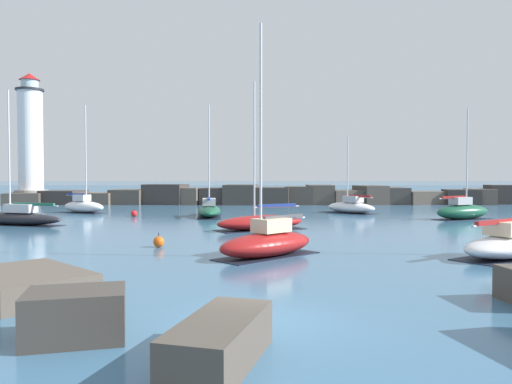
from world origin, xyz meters
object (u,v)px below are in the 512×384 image
sailboat_moored_1 (511,244)px  mooring_buoy_orange_near (134,214)px  sailboat_moored_3 (261,222)px  sailboat_moored_8 (209,210)px  mooring_buoy_far_side (159,242)px  sailboat_moored_5 (268,242)px  sailboat_moored_4 (351,207)px  sailboat_moored_2 (463,211)px  sailboat_moored_7 (84,206)px  sailboat_moored_6 (17,217)px  lighthouse (31,146)px

sailboat_moored_1 → mooring_buoy_orange_near: bearing=135.2°
mooring_buoy_orange_near → sailboat_moored_3: bearing=-44.1°
sailboat_moored_8 → mooring_buoy_far_side: sailboat_moored_8 is taller
sailboat_moored_5 → sailboat_moored_8: bearing=101.6°
sailboat_moored_4 → mooring_buoy_orange_near: (-20.69, -4.13, -0.35)m
sailboat_moored_2 → sailboat_moored_7: sailboat_moored_7 is taller
sailboat_moored_5 → sailboat_moored_6: size_ratio=1.04×
sailboat_moored_2 → sailboat_moored_6: 36.26m
sailboat_moored_5 → sailboat_moored_6: 23.78m
sailboat_moored_4 → sailboat_moored_7: 26.88m
lighthouse → sailboat_moored_8: lighthouse is taller
mooring_buoy_orange_near → sailboat_moored_2: bearing=-6.0°
sailboat_moored_5 → mooring_buoy_orange_near: 25.01m
sailboat_moored_3 → mooring_buoy_far_side: 9.97m
sailboat_moored_1 → sailboat_moored_2: sailboat_moored_2 is taller
sailboat_moored_4 → sailboat_moored_7: sailboat_moored_7 is taller
sailboat_moored_1 → sailboat_moored_6: sailboat_moored_6 is taller
lighthouse → mooring_buoy_orange_near: lighthouse is taller
sailboat_moored_2 → sailboat_moored_3: 19.21m
sailboat_moored_2 → sailboat_moored_3: (-17.48, -7.98, -0.20)m
sailboat_moored_3 → sailboat_moored_7: 23.60m
sailboat_moored_4 → sailboat_moored_3: bearing=-121.6°
sailboat_moored_4 → mooring_buoy_far_side: bearing=-122.4°
sailboat_moored_4 → sailboat_moored_5: size_ratio=0.71×
mooring_buoy_far_side → mooring_buoy_orange_near: bearing=106.8°
sailboat_moored_8 → mooring_buoy_orange_near: (-6.84, -0.21, -0.34)m
sailboat_moored_4 → sailboat_moored_5: (-9.22, -26.35, 0.05)m
sailboat_moored_2 → mooring_buoy_orange_near: sailboat_moored_2 is taller
sailboat_moored_7 → sailboat_moored_4: bearing=-1.4°
lighthouse → mooring_buoy_orange_near: 29.31m
mooring_buoy_far_side → sailboat_moored_2: bearing=35.2°
sailboat_moored_1 → mooring_buoy_far_side: sailboat_moored_1 is taller
sailboat_moored_1 → sailboat_moored_3: 16.27m
lighthouse → sailboat_moored_8: bearing=-39.6°
sailboat_moored_4 → sailboat_moored_8: (-13.84, -3.92, -0.01)m
mooring_buoy_orange_near → sailboat_moored_7: bearing=142.4°
sailboat_moored_1 → sailboat_moored_3: (-11.39, 11.62, -0.07)m
sailboat_moored_2 → sailboat_moored_7: (-35.03, 7.79, -0.03)m
sailboat_moored_3 → sailboat_moored_6: sailboat_moored_6 is taller
sailboat_moored_3 → sailboat_moored_7: bearing=138.1°
sailboat_moored_2 → sailboat_moored_5: sailboat_moored_5 is taller
sailboat_moored_3 → sailboat_moored_2: bearing=24.5°
sailboat_moored_1 → sailboat_moored_6: (-29.91, 15.18, -0.02)m
sailboat_moored_3 → mooring_buoy_orange_near: 15.82m
lighthouse → sailboat_moored_6: 31.79m
sailboat_moored_5 → mooring_buoy_far_side: bearing=152.4°
sailboat_moored_3 → sailboat_moored_5: (0.10, -11.23, 0.13)m
lighthouse → sailboat_moored_3: size_ratio=1.69×
sailboat_moored_1 → sailboat_moored_4: (-2.07, 26.75, 0.01)m
sailboat_moored_6 → mooring_buoy_far_side: (12.97, -11.84, -0.31)m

